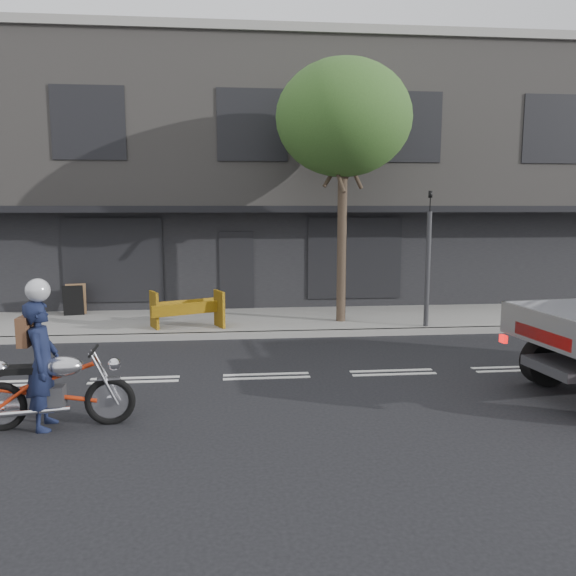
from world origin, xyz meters
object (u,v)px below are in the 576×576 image
at_px(motorcycle, 55,388).
at_px(sandwich_board, 73,301).
at_px(rider, 43,365).
at_px(construction_barrier, 186,310).
at_px(traffic_light_pole, 428,266).
at_px(street_tree, 343,119).

relative_size(motorcycle, sandwich_board, 2.59).
height_order(rider, construction_barrier, rider).
height_order(traffic_light_pole, motorcycle, traffic_light_pole).
bearing_deg(motorcycle, traffic_light_pole, 33.27).
xyz_separation_m(traffic_light_pole, sandwich_board, (-9.16, 2.22, -1.08)).
xyz_separation_m(street_tree, rider, (-5.47, -6.31, -4.36)).
xyz_separation_m(motorcycle, rider, (-0.15, -0.00, 0.33)).
relative_size(rider, construction_barrier, 1.07).
bearing_deg(construction_barrier, sandwich_board, 147.30).
bearing_deg(street_tree, motorcycle, -130.09).
xyz_separation_m(construction_barrier, sandwich_board, (-3.22, 2.07, -0.05)).
bearing_deg(sandwich_board, construction_barrier, -43.27).
xyz_separation_m(street_tree, traffic_light_pole, (2.00, -0.85, -3.63)).
relative_size(traffic_light_pole, sandwich_board, 4.12).
bearing_deg(street_tree, traffic_light_pole, -23.03).
bearing_deg(traffic_light_pole, sandwich_board, 166.39).
xyz_separation_m(traffic_light_pole, rider, (-7.47, -5.46, -0.74)).
distance_m(street_tree, traffic_light_pole, 4.23).
relative_size(street_tree, traffic_light_pole, 1.93).
bearing_deg(construction_barrier, motorcycle, -103.75).
relative_size(motorcycle, rider, 1.20).
bearing_deg(sandwich_board, traffic_light_pole, -24.18).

